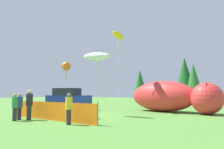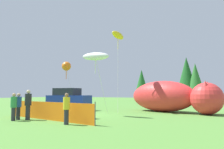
{
  "view_description": "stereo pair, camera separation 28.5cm",
  "coord_description": "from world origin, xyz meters",
  "px_view_note": "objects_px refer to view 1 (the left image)",
  "views": [
    {
      "loc": [
        10.22,
        -13.38,
        1.64
      ],
      "look_at": [
        -0.13,
        5.18,
        3.46
      ],
      "focal_mm": 35.0,
      "sensor_mm": 36.0,
      "label": 1
    },
    {
      "loc": [
        10.47,
        -13.24,
        1.64
      ],
      "look_at": [
        -0.13,
        5.18,
        3.46
      ],
      "focal_mm": 35.0,
      "sensor_mm": 36.0,
      "label": 2
    }
  ],
  "objects_px": {
    "spectator_in_yellow_shirt": "(29,103)",
    "kite_white_ghost": "(96,56)",
    "spectator_in_white_shirt": "(15,106)",
    "spectator_in_red_shirt": "(20,105)",
    "inflatable_cat": "(171,98)",
    "spectator_in_green_shirt": "(69,107)",
    "kite_orange_flower": "(66,66)",
    "folding_chair": "(90,110)",
    "kite_yellow_hero": "(118,36)",
    "parked_car": "(68,99)"
  },
  "relations": [
    {
      "from": "spectator_in_green_shirt",
      "to": "kite_orange_flower",
      "type": "bearing_deg",
      "value": 132.08
    },
    {
      "from": "inflatable_cat",
      "to": "spectator_in_white_shirt",
      "type": "height_order",
      "value": "inflatable_cat"
    },
    {
      "from": "spectator_in_red_shirt",
      "to": "kite_white_ghost",
      "type": "relative_size",
      "value": 0.34
    },
    {
      "from": "kite_orange_flower",
      "to": "kite_yellow_hero",
      "type": "bearing_deg",
      "value": 8.79
    },
    {
      "from": "inflatable_cat",
      "to": "spectator_in_red_shirt",
      "type": "bearing_deg",
      "value": -108.7
    },
    {
      "from": "kite_white_ghost",
      "to": "kite_yellow_hero",
      "type": "distance_m",
      "value": 4.74
    },
    {
      "from": "parked_car",
      "to": "spectator_in_green_shirt",
      "type": "bearing_deg",
      "value": -55.72
    },
    {
      "from": "spectator_in_red_shirt",
      "to": "spectator_in_white_shirt",
      "type": "bearing_deg",
      "value": -67.95
    },
    {
      "from": "parked_car",
      "to": "spectator_in_red_shirt",
      "type": "distance_m",
      "value": 7.8
    },
    {
      "from": "parked_car",
      "to": "inflatable_cat",
      "type": "distance_m",
      "value": 9.6
    },
    {
      "from": "kite_orange_flower",
      "to": "parked_car",
      "type": "bearing_deg",
      "value": -19.24
    },
    {
      "from": "inflatable_cat",
      "to": "kite_orange_flower",
      "type": "height_order",
      "value": "kite_orange_flower"
    },
    {
      "from": "spectator_in_green_shirt",
      "to": "spectator_in_red_shirt",
      "type": "xyz_separation_m",
      "value": [
        -4.0,
        0.09,
        -0.01
      ]
    },
    {
      "from": "inflatable_cat",
      "to": "spectator_in_red_shirt",
      "type": "distance_m",
      "value": 12.11
    },
    {
      "from": "inflatable_cat",
      "to": "spectator_in_red_shirt",
      "type": "xyz_separation_m",
      "value": [
        -6.8,
        -10.02,
        -0.37
      ]
    },
    {
      "from": "spectator_in_white_shirt",
      "to": "kite_white_ghost",
      "type": "relative_size",
      "value": 0.34
    },
    {
      "from": "spectator_in_white_shirt",
      "to": "kite_orange_flower",
      "type": "height_order",
      "value": "kite_orange_flower"
    },
    {
      "from": "inflatable_cat",
      "to": "kite_orange_flower",
      "type": "relative_size",
      "value": 1.76
    },
    {
      "from": "parked_car",
      "to": "kite_orange_flower",
      "type": "bearing_deg",
      "value": 154.39
    },
    {
      "from": "spectator_in_red_shirt",
      "to": "spectator_in_white_shirt",
      "type": "xyz_separation_m",
      "value": [
        0.19,
        -0.47,
        0.01
      ]
    },
    {
      "from": "parked_car",
      "to": "spectator_in_green_shirt",
      "type": "height_order",
      "value": "parked_car"
    },
    {
      "from": "spectator_in_yellow_shirt",
      "to": "spectator_in_red_shirt",
      "type": "bearing_deg",
      "value": -152.64
    },
    {
      "from": "folding_chair",
      "to": "kite_orange_flower",
      "type": "height_order",
      "value": "kite_orange_flower"
    },
    {
      "from": "parked_car",
      "to": "spectator_in_white_shirt",
      "type": "bearing_deg",
      "value": -77.9
    },
    {
      "from": "spectator_in_yellow_shirt",
      "to": "kite_white_ghost",
      "type": "height_order",
      "value": "kite_white_ghost"
    },
    {
      "from": "spectator_in_white_shirt",
      "to": "spectator_in_yellow_shirt",
      "type": "bearing_deg",
      "value": 65.12
    },
    {
      "from": "spectator_in_white_shirt",
      "to": "kite_yellow_hero",
      "type": "bearing_deg",
      "value": 75.46
    },
    {
      "from": "folding_chair",
      "to": "spectator_in_white_shirt",
      "type": "distance_m",
      "value": 4.52
    },
    {
      "from": "inflatable_cat",
      "to": "kite_orange_flower",
      "type": "distance_m",
      "value": 10.48
    },
    {
      "from": "spectator_in_red_shirt",
      "to": "kite_yellow_hero",
      "type": "relative_size",
      "value": 0.22
    },
    {
      "from": "spectator_in_white_shirt",
      "to": "spectator_in_red_shirt",
      "type": "bearing_deg",
      "value": 112.05
    },
    {
      "from": "spectator_in_green_shirt",
      "to": "kite_white_ghost",
      "type": "height_order",
      "value": "kite_white_ghost"
    },
    {
      "from": "parked_car",
      "to": "kite_yellow_hero",
      "type": "distance_m",
      "value": 7.74
    },
    {
      "from": "inflatable_cat",
      "to": "spectator_in_yellow_shirt",
      "type": "relative_size",
      "value": 4.56
    },
    {
      "from": "inflatable_cat",
      "to": "kite_white_ghost",
      "type": "relative_size",
      "value": 1.75
    },
    {
      "from": "inflatable_cat",
      "to": "kite_yellow_hero",
      "type": "xyz_separation_m",
      "value": [
        -4.3,
        -1.6,
        5.66
      ]
    },
    {
      "from": "spectator_in_green_shirt",
      "to": "spectator_in_white_shirt",
      "type": "relative_size",
      "value": 1.0
    },
    {
      "from": "spectator_in_white_shirt",
      "to": "folding_chair",
      "type": "bearing_deg",
      "value": 43.87
    },
    {
      "from": "kite_white_ghost",
      "to": "spectator_in_green_shirt",
      "type": "bearing_deg",
      "value": -74.21
    },
    {
      "from": "inflatable_cat",
      "to": "kite_orange_flower",
      "type": "xyz_separation_m",
      "value": [
        -9.72,
        -2.44,
        3.05
      ]
    },
    {
      "from": "spectator_in_white_shirt",
      "to": "spectator_in_yellow_shirt",
      "type": "relative_size",
      "value": 0.89
    },
    {
      "from": "kite_orange_flower",
      "to": "spectator_in_yellow_shirt",
      "type": "bearing_deg",
      "value": -64.62
    },
    {
      "from": "parked_car",
      "to": "spectator_in_red_shirt",
      "type": "xyz_separation_m",
      "value": [
        2.44,
        -7.41,
        -0.15
      ]
    },
    {
      "from": "spectator_in_yellow_shirt",
      "to": "kite_white_ghost",
      "type": "bearing_deg",
      "value": 62.2
    },
    {
      "from": "folding_chair",
      "to": "kite_yellow_hero",
      "type": "distance_m",
      "value": 8.63
    },
    {
      "from": "spectator_in_yellow_shirt",
      "to": "kite_white_ghost",
      "type": "distance_m",
      "value": 5.76
    },
    {
      "from": "spectator_in_white_shirt",
      "to": "spectator_in_green_shirt",
      "type": "bearing_deg",
      "value": 5.71
    },
    {
      "from": "spectator_in_white_shirt",
      "to": "kite_white_ghost",
      "type": "xyz_separation_m",
      "value": [
        2.53,
        4.89,
        3.47
      ]
    },
    {
      "from": "folding_chair",
      "to": "kite_yellow_hero",
      "type": "relative_size",
      "value": 0.13
    },
    {
      "from": "spectator_in_green_shirt",
      "to": "kite_orange_flower",
      "type": "distance_m",
      "value": 10.88
    }
  ]
}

